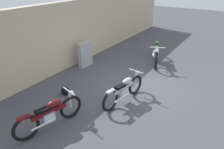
% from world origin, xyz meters
% --- Properties ---
extents(ground_plane, '(40.00, 40.00, 0.00)m').
position_xyz_m(ground_plane, '(0.00, 0.00, 0.00)').
color(ground_plane, '#47474C').
extents(building_wall, '(18.00, 0.30, 2.70)m').
position_xyz_m(building_wall, '(0.00, 3.46, 1.35)').
color(building_wall, beige).
rests_on(building_wall, ground_plane).
extents(stone_marker, '(0.68, 0.28, 1.08)m').
position_xyz_m(stone_marker, '(0.37, 2.79, 0.54)').
color(stone_marker, '#9E9EA3').
rests_on(stone_marker, ground_plane).
extents(helmet, '(0.29, 0.29, 0.29)m').
position_xyz_m(helmet, '(-1.81, 1.85, 0.14)').
color(helmet, black).
rests_on(helmet, ground_plane).
extents(motorcycle_silver, '(1.92, 0.54, 0.86)m').
position_xyz_m(motorcycle_silver, '(-1.09, 0.01, 0.42)').
color(motorcycle_silver, black).
rests_on(motorcycle_silver, ground_plane).
extents(motorcycle_green, '(2.05, 1.00, 0.98)m').
position_xyz_m(motorcycle_green, '(2.42, 0.37, 0.47)').
color(motorcycle_green, black).
rests_on(motorcycle_green, ground_plane).
extents(motorcycle_maroon, '(1.90, 0.67, 0.87)m').
position_xyz_m(motorcycle_maroon, '(-3.17, 0.99, 0.42)').
color(motorcycle_maroon, black).
rests_on(motorcycle_maroon, ground_plane).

